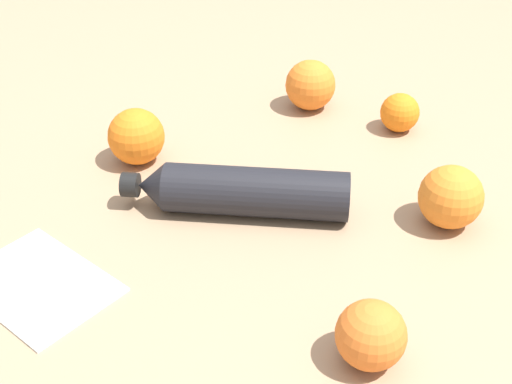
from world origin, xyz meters
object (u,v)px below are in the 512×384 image
Objects in this scene: orange_1 at (310,85)px; orange_3 at (400,113)px; orange_4 at (451,197)px; orange_0 at (136,137)px; water_bottle at (240,191)px; folded_napkin at (38,283)px; orange_2 at (371,335)px.

orange_1 is 0.16m from orange_3.
orange_0 is at bearing -51.72° from orange_4.
orange_4 is (-0.27, 0.35, -0.00)m from orange_0.
water_bottle is at bearing 108.47° from orange_0.
orange_4 is at bearing 63.07° from orange_3.
folded_napkin is (0.27, 0.00, -0.03)m from water_bottle.
orange_4 is at bearing -151.38° from orange_2.
orange_2 is (0.27, 0.48, -0.01)m from orange_1.
orange_0 is 0.99× the size of orange_1.
orange_0 and orange_4 have the same top height.
orange_1 reaches higher than orange_2.
orange_4 reaches higher than orange_3.
folded_napkin is (0.52, 0.20, -0.04)m from orange_1.
orange_0 is at bearing -34.07° from water_bottle.
orange_0 is 0.47× the size of folded_napkin.
orange_2 is (0.02, 0.29, 0.00)m from water_bottle.
orange_4 is 0.47× the size of folded_napkin.
folded_napkin is at bearing 5.92° from orange_3.
orange_3 is 0.75× the size of orange_4.
orange_2 is 0.88× the size of orange_4.
orange_4 is (0.11, 0.22, 0.01)m from orange_3.
orange_4 is at bearing 161.88° from folded_napkin.
orange_0 is at bearing -18.40° from orange_3.
orange_2 is at bearing 131.20° from folded_napkin.
orange_0 reaches higher than orange_2.
orange_0 is 1.15× the size of orange_2.
orange_0 reaches higher than orange_3.
orange_3 is 0.25m from orange_4.
orange_2 is (-0.04, 0.48, -0.01)m from orange_0.
water_bottle is 0.33m from orange_3.
orange_3 is at bearing 118.88° from orange_1.
water_bottle is at bearing -179.40° from folded_napkin.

